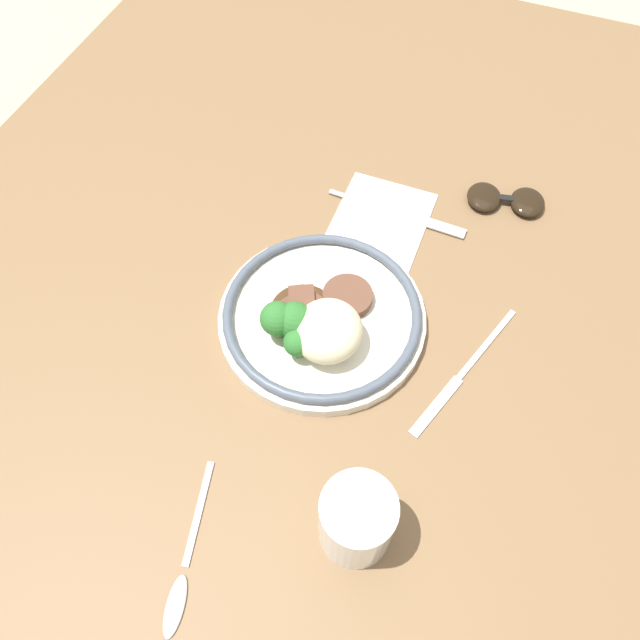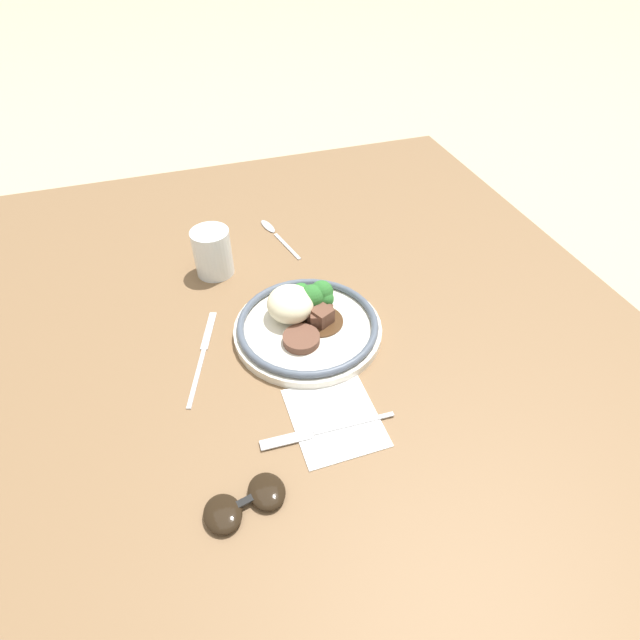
{
  "view_description": "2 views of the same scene",
  "coord_description": "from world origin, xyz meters",
  "px_view_note": "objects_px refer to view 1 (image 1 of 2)",
  "views": [
    {
      "loc": [
        0.41,
        0.14,
        0.69
      ],
      "look_at": [
        0.07,
        0.01,
        0.09
      ],
      "focal_mm": 35.0,
      "sensor_mm": 36.0,
      "label": 1
    },
    {
      "loc": [
        -0.54,
        0.17,
        0.63
      ],
      "look_at": [
        0.03,
        -0.02,
        0.08
      ],
      "focal_mm": 28.0,
      "sensor_mm": 36.0,
      "label": 2
    }
  ],
  "objects_px": {
    "knife": "(462,375)",
    "sunglasses": "(506,199)",
    "plate": "(319,318)",
    "fork": "(410,217)",
    "juice_glass": "(356,522)",
    "spoon": "(181,581)"
  },
  "relations": [
    {
      "from": "knife",
      "to": "sunglasses",
      "type": "xyz_separation_m",
      "value": [
        -0.28,
        -0.01,
        0.01
      ]
    },
    {
      "from": "plate",
      "to": "fork",
      "type": "relative_size",
      "value": 1.27
    },
    {
      "from": "juice_glass",
      "to": "sunglasses",
      "type": "height_order",
      "value": "juice_glass"
    },
    {
      "from": "juice_glass",
      "to": "spoon",
      "type": "relative_size",
      "value": 0.54
    },
    {
      "from": "juice_glass",
      "to": "knife",
      "type": "xyz_separation_m",
      "value": [
        -0.21,
        0.06,
        -0.04
      ]
    },
    {
      "from": "plate",
      "to": "sunglasses",
      "type": "xyz_separation_m",
      "value": [
        -0.28,
        0.16,
        -0.01
      ]
    },
    {
      "from": "plate",
      "to": "sunglasses",
      "type": "height_order",
      "value": "plate"
    },
    {
      "from": "sunglasses",
      "to": "juice_glass",
      "type": "bearing_deg",
      "value": -16.95
    },
    {
      "from": "juice_glass",
      "to": "sunglasses",
      "type": "relative_size",
      "value": 0.81
    },
    {
      "from": "juice_glass",
      "to": "fork",
      "type": "relative_size",
      "value": 0.47
    },
    {
      "from": "juice_glass",
      "to": "knife",
      "type": "bearing_deg",
      "value": 165.07
    },
    {
      "from": "plate",
      "to": "juice_glass",
      "type": "relative_size",
      "value": 2.71
    },
    {
      "from": "plate",
      "to": "sunglasses",
      "type": "distance_m",
      "value": 0.32
    },
    {
      "from": "fork",
      "to": "knife",
      "type": "relative_size",
      "value": 0.98
    },
    {
      "from": "plate",
      "to": "sunglasses",
      "type": "relative_size",
      "value": 2.19
    },
    {
      "from": "plate",
      "to": "knife",
      "type": "height_order",
      "value": "plate"
    },
    {
      "from": "plate",
      "to": "sunglasses",
      "type": "bearing_deg",
      "value": 149.3
    },
    {
      "from": "plate",
      "to": "spoon",
      "type": "relative_size",
      "value": 1.47
    },
    {
      "from": "juice_glass",
      "to": "sunglasses",
      "type": "bearing_deg",
      "value": 174.82
    },
    {
      "from": "plate",
      "to": "juice_glass",
      "type": "xyz_separation_m",
      "value": [
        0.21,
        0.12,
        0.02
      ]
    },
    {
      "from": "fork",
      "to": "knife",
      "type": "height_order",
      "value": "fork"
    },
    {
      "from": "plate",
      "to": "knife",
      "type": "distance_m",
      "value": 0.18
    }
  ]
}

